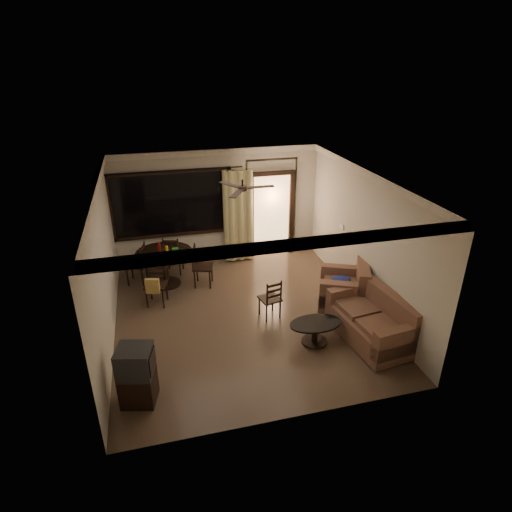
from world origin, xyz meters
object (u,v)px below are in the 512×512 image
object	(u,v)px
coffee_table	(315,329)
side_chair	(270,305)
dining_chair_south	(157,291)
armchair	(346,290)
dining_chair_north	(174,262)
dining_chair_east	(203,274)
dining_table	(165,259)
sofa	(373,322)
tv_cabinet	(137,375)
dining_chair_west	(138,271)

from	to	relation	value
coffee_table	side_chair	size ratio (longest dim) A/B	1.12
dining_chair_south	armchair	size ratio (longest dim) A/B	0.76
dining_chair_south	dining_chair_north	distance (m)	1.45
dining_chair_north	dining_chair_east	bearing A→B (deg)	142.86
dining_table	dining_chair_south	size ratio (longest dim) A/B	1.34
dining_table	sofa	bearing A→B (deg)	-40.73
dining_chair_north	side_chair	world-z (taller)	dining_chair_north
dining_chair_north	tv_cabinet	bearing A→B (deg)	94.84
dining_chair_west	dining_chair_north	world-z (taller)	same
coffee_table	tv_cabinet	bearing A→B (deg)	-167.29
dining_chair_south	side_chair	distance (m)	2.40
dining_chair_south	side_chair	size ratio (longest dim) A/B	1.11
dining_chair_west	tv_cabinet	world-z (taller)	tv_cabinet
dining_chair_west	sofa	bearing A→B (deg)	68.32
dining_chair_east	coffee_table	world-z (taller)	dining_chair_east
dining_table	coffee_table	xyz separation A→B (m)	(2.46, -2.89, -0.35)
tv_cabinet	armchair	size ratio (longest dim) A/B	0.76
dining_chair_north	tv_cabinet	xyz separation A→B (m)	(-0.86, -4.13, 0.20)
coffee_table	dining_table	bearing A→B (deg)	130.44
dining_chair_west	dining_chair_south	size ratio (longest dim) A/B	1.00
dining_table	armchair	size ratio (longest dim) A/B	1.01
side_chair	dining_chair_south	bearing A→B (deg)	-38.50
coffee_table	dining_chair_west	bearing A→B (deg)	134.64
dining_chair_north	armchair	world-z (taller)	armchair
armchair	dining_chair_south	bearing A→B (deg)	-171.95
side_chair	dining_table	bearing A→B (deg)	-56.98
dining_chair_north	sofa	distance (m)	4.87
dining_table	side_chair	size ratio (longest dim) A/B	1.49
armchair	dining_chair_east	bearing A→B (deg)	172.59
dining_chair_south	tv_cabinet	distance (m)	2.80
armchair	side_chair	xyz separation A→B (m)	(-1.61, 0.04, -0.14)
dining_chair_east	dining_chair_north	xyz separation A→B (m)	(-0.58, 0.79, 0.00)
dining_chair_west	dining_chair_south	bearing A→B (deg)	36.26
dining_table	tv_cabinet	distance (m)	3.64
dining_table	dining_chair_east	bearing A→B (deg)	-16.65
dining_chair_south	sofa	xyz separation A→B (m)	(3.77, -2.21, 0.06)
dining_table	side_chair	xyz separation A→B (m)	(1.91, -1.87, -0.37)
sofa	side_chair	size ratio (longest dim) A/B	2.09
armchair	dining_table	bearing A→B (deg)	175.67
dining_chair_south	armchair	bearing A→B (deg)	0.47
dining_table	side_chair	bearing A→B (deg)	-44.44
sofa	armchair	xyz separation A→B (m)	(-0.01, 1.13, 0.03)
dining_chair_south	coffee_table	size ratio (longest dim) A/B	1.00
tv_cabinet	sofa	distance (m)	4.20
sofa	armchair	world-z (taller)	armchair
dining_table	dining_chair_south	bearing A→B (deg)	-106.67
armchair	tv_cabinet	bearing A→B (deg)	-133.85
dining_chair_west	sofa	size ratio (longest dim) A/B	0.53
dining_chair_south	tv_cabinet	bearing A→B (deg)	-81.44
dining_chair_east	dining_chair_north	world-z (taller)	same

